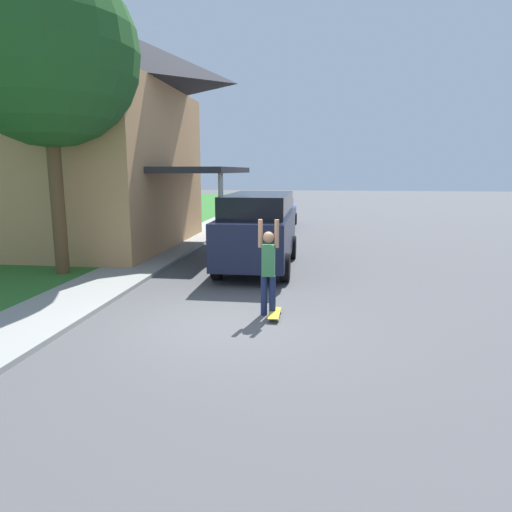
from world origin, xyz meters
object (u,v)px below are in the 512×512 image
(lawn_tree_near, at_px, (46,53))
(car_down_street, at_px, (277,214))
(suv_parked, at_px, (259,228))
(skateboard, at_px, (275,313))
(skateboarder, at_px, (268,267))

(lawn_tree_near, relative_size, car_down_street, 1.83)
(lawn_tree_near, bearing_deg, suv_parked, 19.03)
(suv_parked, bearing_deg, car_down_street, 92.05)
(suv_parked, xyz_separation_m, skateboard, (0.92, -4.63, -1.11))
(lawn_tree_near, bearing_deg, skateboarder, -24.25)
(car_down_street, relative_size, skateboard, 5.62)
(suv_parked, relative_size, skateboarder, 2.69)
(skateboarder, bearing_deg, skateboard, -44.01)
(suv_parked, distance_m, skateboard, 4.85)
(skateboarder, distance_m, skateboard, 0.94)
(lawn_tree_near, height_order, skateboarder, lawn_tree_near)
(suv_parked, bearing_deg, skateboard, -78.83)
(lawn_tree_near, relative_size, skateboard, 10.28)
(car_down_street, bearing_deg, suv_parked, -87.95)
(lawn_tree_near, relative_size, suv_parked, 1.56)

